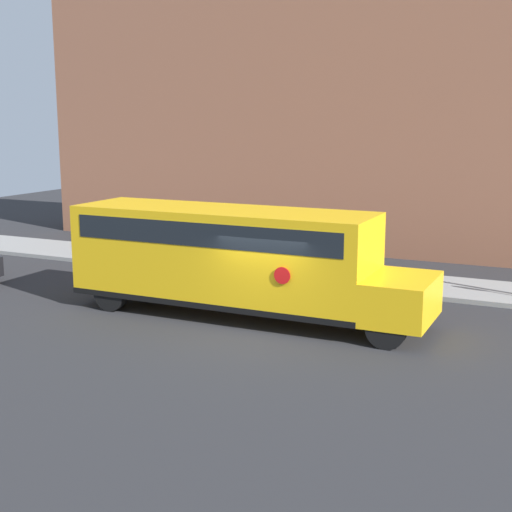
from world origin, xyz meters
TOP-DOWN VIEW (x-y plane):
  - ground_plane at (0.00, 0.00)m, footprint 60.00×60.00m
  - sidewalk_strip at (0.00, 6.50)m, footprint 44.00×3.00m
  - building_backdrop at (0.00, 13.00)m, footprint 32.00×4.00m
  - school_bus at (-1.48, 0.95)m, footprint 10.23×2.57m

SIDE VIEW (x-z plane):
  - ground_plane at x=0.00m, z-range 0.00..0.00m
  - sidewalk_strip at x=0.00m, z-range 0.00..0.15m
  - school_bus at x=-1.48m, z-range 0.23..3.26m
  - building_backdrop at x=0.00m, z-range 0.00..11.52m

